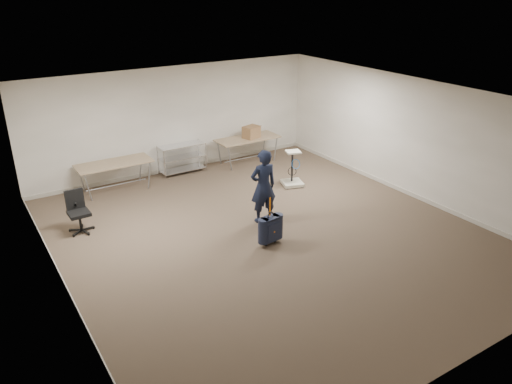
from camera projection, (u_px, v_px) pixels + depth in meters
ground at (269, 235)px, 10.22m from camera, size 9.00×9.00×0.00m
room_shell at (235, 208)px, 11.28m from camera, size 8.00×9.00×9.00m
folding_table_left at (114, 165)px, 12.09m from camera, size 1.80×0.75×0.73m
folding_table_right at (248, 140)px, 13.96m from camera, size 1.80×0.75×0.73m
wire_shelf at (182, 157)px, 13.31m from camera, size 1.22×0.47×0.80m
person at (263, 186)px, 10.50m from camera, size 0.63×0.45×1.61m
suitcase at (270, 229)px, 9.73m from camera, size 0.39×0.25×1.00m
office_chair at (79, 219)px, 10.27m from camera, size 0.54×0.54×0.88m
equipment_cart at (292, 176)px, 12.57m from camera, size 0.63×0.63×0.91m
cardboard_box at (251, 132)px, 13.89m from camera, size 0.52×0.44×0.33m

